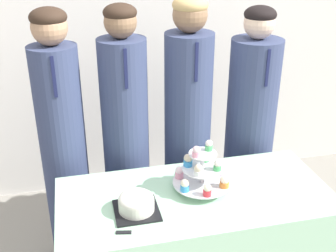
{
  "coord_description": "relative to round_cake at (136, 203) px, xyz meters",
  "views": [
    {
      "loc": [
        -0.55,
        -1.4,
        1.97
      ],
      "look_at": [
        -0.14,
        0.35,
        1.13
      ],
      "focal_mm": 45.0,
      "sensor_mm": 36.0,
      "label": 1
    }
  ],
  "objects": [
    {
      "name": "wall_back",
      "position": [
        0.32,
        1.48,
        0.56
      ],
      "size": [
        9.0,
        0.06,
        2.7
      ],
      "color": "silver",
      "rests_on": "ground_plane"
    },
    {
      "name": "table",
      "position": [
        0.32,
        0.07,
        -0.42
      ],
      "size": [
        1.4,
        0.64,
        0.74
      ],
      "color": "#A8DBB2",
      "rests_on": "ground_plane"
    },
    {
      "name": "round_cake",
      "position": [
        0.0,
        0.0,
        0.0
      ],
      "size": [
        0.21,
        0.21,
        0.1
      ],
      "color": "black",
      "rests_on": "table"
    },
    {
      "name": "cake_knife",
      "position": [
        -0.04,
        -0.15,
        -0.05
      ],
      "size": [
        0.23,
        0.07,
        0.01
      ],
      "rotation": [
        0.0,
        0.0,
        -0.21
      ],
      "color": "silver",
      "rests_on": "table"
    },
    {
      "name": "cupcake_stand",
      "position": [
        0.36,
        0.11,
        0.06
      ],
      "size": [
        0.3,
        0.3,
        0.27
      ],
      "color": "silver",
      "rests_on": "table"
    },
    {
      "name": "student_0",
      "position": [
        -0.33,
        0.62,
        -0.0
      ],
      "size": [
        0.27,
        0.27,
        1.61
      ],
      "color": "#384266",
      "rests_on": "ground_plane"
    },
    {
      "name": "student_1",
      "position": [
        0.04,
        0.62,
        -0.01
      ],
      "size": [
        0.28,
        0.28,
        1.62
      ],
      "color": "#384266",
      "rests_on": "ground_plane"
    },
    {
      "name": "student_2",
      "position": [
        0.43,
        0.62,
        0.01
      ],
      "size": [
        0.29,
        0.29,
        1.65
      ],
      "color": "#384266",
      "rests_on": "ground_plane"
    },
    {
      "name": "student_3",
      "position": [
        0.85,
        0.62,
        -0.05
      ],
      "size": [
        0.31,
        0.32,
        1.58
      ],
      "color": "#384266",
      "rests_on": "ground_plane"
    }
  ]
}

